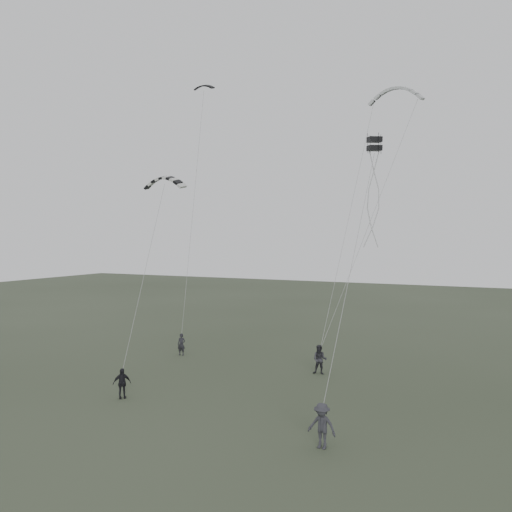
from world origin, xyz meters
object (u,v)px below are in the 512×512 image
at_px(flyer_right, 320,360).
at_px(kite_dark_small, 204,86).
at_px(kite_pale_large, 395,88).
at_px(kite_box, 374,144).
at_px(flyer_left, 181,344).
at_px(flyer_far, 322,426).
at_px(flyer_center, 122,383).
at_px(kite_striped, 165,178).

bearing_deg(flyer_right, kite_dark_small, 146.27).
distance_m(kite_pale_large, kite_box, 9.69).
bearing_deg(flyer_left, kite_pale_large, 11.52).
bearing_deg(kite_box, flyer_left, 136.61).
relative_size(flyer_right, kite_pale_large, 0.49).
height_order(flyer_right, flyer_far, flyer_far).
relative_size(flyer_far, kite_dark_small, 1.10).
relative_size(flyer_far, kite_box, 2.46).
xyz_separation_m(flyer_center, flyer_far, (11.16, -1.53, 0.12)).
height_order(kite_pale_large, kite_striped, kite_pale_large).
bearing_deg(flyer_center, flyer_right, -2.27).
bearing_deg(flyer_right, kite_striped, -167.64).
xyz_separation_m(flyer_far, kite_box, (0.34, 7.67, 12.21)).
bearing_deg(flyer_far, flyer_left, 146.90).
distance_m(kite_dark_small, kite_pale_large, 14.90).
bearing_deg(kite_dark_small, flyer_right, -32.21).
distance_m(flyer_left, kite_pale_large, 22.75).
bearing_deg(kite_dark_small, flyer_center, -81.90).
height_order(flyer_right, kite_pale_large, kite_pale_large).
xyz_separation_m(kite_pale_large, kite_striped, (-12.26, -8.96, -6.30)).
bearing_deg(flyer_left, flyer_right, -12.27).
distance_m(flyer_far, kite_dark_small, 29.02).
bearing_deg(kite_pale_large, flyer_left, -158.70).
bearing_deg(flyer_center, kite_striped, 51.51).
height_order(kite_dark_small, kite_pale_large, kite_dark_small).
bearing_deg(flyer_far, kite_box, 92.53).
height_order(flyer_far, kite_box, kite_box).
relative_size(flyer_right, kite_box, 2.45).
bearing_deg(flyer_center, flyer_far, -57.98).
height_order(flyer_right, flyer_center, flyer_right).
bearing_deg(kite_dark_small, kite_box, -34.31).
relative_size(flyer_left, flyer_right, 0.86).
distance_m(flyer_center, flyer_far, 11.27).
relative_size(flyer_right, flyer_far, 1.00).
relative_size(flyer_left, kite_box, 2.12).
bearing_deg(kite_pale_large, kite_box, -86.79).
bearing_deg(kite_striped, kite_pale_large, 30.43).
height_order(flyer_right, kite_dark_small, kite_dark_small).
xyz_separation_m(kite_pale_large, kite_box, (0.36, -8.21, -5.13)).
xyz_separation_m(kite_dark_small, kite_pale_large, (14.76, 0.12, -2.02)).
xyz_separation_m(flyer_right, kite_pale_large, (3.34, 5.71, 17.35)).
relative_size(flyer_left, kite_pale_large, 0.42).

